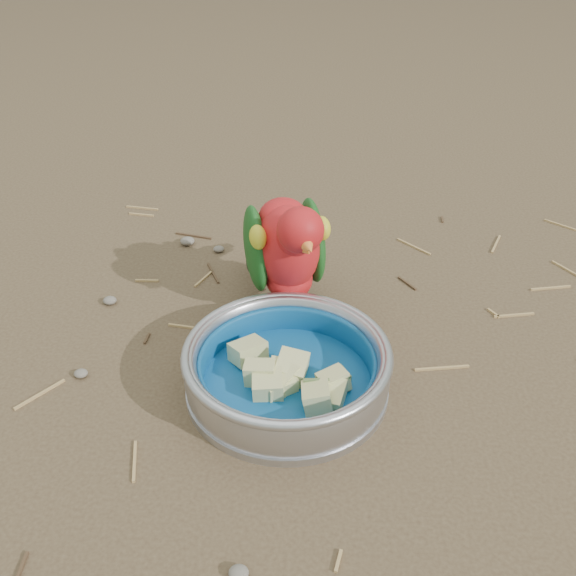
# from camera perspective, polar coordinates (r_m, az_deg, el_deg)

# --- Properties ---
(ground) EXTENTS (60.00, 60.00, 0.00)m
(ground) POSITION_cam_1_polar(r_m,az_deg,el_deg) (0.80, 2.88, -7.21)
(ground) COLOR brown
(food_bowl) EXTENTS (0.24, 0.24, 0.02)m
(food_bowl) POSITION_cam_1_polar(r_m,az_deg,el_deg) (0.77, -0.08, -8.55)
(food_bowl) COLOR #B2B2BA
(food_bowl) RESTS_ON ground
(bowl_wall) EXTENTS (0.24, 0.24, 0.04)m
(bowl_wall) POSITION_cam_1_polar(r_m,az_deg,el_deg) (0.75, -0.08, -6.84)
(bowl_wall) COLOR #B2B2BA
(bowl_wall) RESTS_ON food_bowl
(fruit_wedges) EXTENTS (0.14, 0.14, 0.03)m
(fruit_wedges) POSITION_cam_1_polar(r_m,az_deg,el_deg) (0.75, -0.08, -7.25)
(fruit_wedges) COLOR #CECB83
(fruit_wedges) RESTS_ON food_bowl
(lory_parrot) EXTENTS (0.17, 0.24, 0.18)m
(lory_parrot) POSITION_cam_1_polar(r_m,az_deg,el_deg) (0.85, -0.05, 2.74)
(lory_parrot) COLOR red
(lory_parrot) RESTS_ON ground
(ground_debris) EXTENTS (0.90, 0.80, 0.01)m
(ground_debris) POSITION_cam_1_polar(r_m,az_deg,el_deg) (0.86, 5.06, -3.91)
(ground_debris) COLOR tan
(ground_debris) RESTS_ON ground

